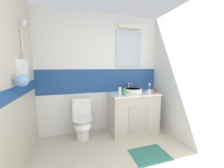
{
  "coord_description": "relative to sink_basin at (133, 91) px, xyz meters",
  "views": [
    {
      "loc": [
        -0.63,
        -0.4,
        1.4
      ],
      "look_at": [
        0.08,
        1.91,
        1.09
      ],
      "focal_mm": 21.33,
      "sensor_mm": 36.0,
      "label": 1
    }
  ],
  "objects": [
    {
      "name": "soap_dispenser",
      "position": [
        -0.27,
        -0.15,
        0.02
      ],
      "size": [
        0.06,
        0.06,
        0.18
      ],
      "color": "green",
      "rests_on": "vanity_cabinet"
    },
    {
      "name": "toothbrush_cup",
      "position": [
        0.29,
        -0.17,
        0.0
      ],
      "size": [
        0.08,
        0.08,
        0.23
      ],
      "color": "white",
      "rests_on": "vanity_cabinet"
    },
    {
      "name": "wall_back_tiled",
      "position": [
        -0.6,
        0.32,
        0.36
      ],
      "size": [
        3.2,
        0.2,
        2.5
      ],
      "color": "white",
      "rests_on": "ground_plane"
    },
    {
      "name": "bath_mat",
      "position": [
        -0.09,
        -0.83,
        -0.9
      ],
      "size": [
        0.58,
        0.43,
        0.01
      ],
      "primitive_type": "cube",
      "color": "#337266",
      "rests_on": "ground_plane"
    },
    {
      "name": "toilet",
      "position": [
        -1.07,
        0.03,
        -0.53
      ],
      "size": [
        0.37,
        0.5,
        0.8
      ],
      "color": "white",
      "rests_on": "ground_plane"
    },
    {
      "name": "vanity_cabinet",
      "position": [
        0.0,
        -0.01,
        -0.48
      ],
      "size": [
        1.02,
        0.58,
        0.85
      ],
      "color": "beige",
      "rests_on": "ground_plane"
    },
    {
      "name": "ground_plane",
      "position": [
        -0.61,
        -0.93,
        -0.92
      ],
      "size": [
        3.2,
        3.48,
        0.04
      ],
      "primitive_type": "cube",
      "color": "beige"
    },
    {
      "name": "shampoo_bottle_tall",
      "position": [
        -0.37,
        -0.19,
        0.04
      ],
      "size": [
        0.05,
        0.05,
        0.19
      ],
      "color": "white",
      "rests_on": "vanity_cabinet"
    },
    {
      "name": "sink_basin",
      "position": [
        0.0,
        0.0,
        0.0
      ],
      "size": [
        0.38,
        0.42,
        0.2
      ],
      "color": "white",
      "rests_on": "vanity_cabinet"
    },
    {
      "name": "perfume_flask_small",
      "position": [
        0.43,
        -0.19,
        -0.01
      ],
      "size": [
        0.04,
        0.03,
        0.09
      ],
      "color": "#D84C33",
      "rests_on": "vanity_cabinet"
    },
    {
      "name": "wall_right_plain",
      "position": [
        0.74,
        -0.93,
        0.35
      ],
      "size": [
        0.1,
        3.48,
        2.5
      ],
      "primitive_type": "cube",
      "color": "white",
      "rests_on": "ground_plane"
    }
  ]
}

